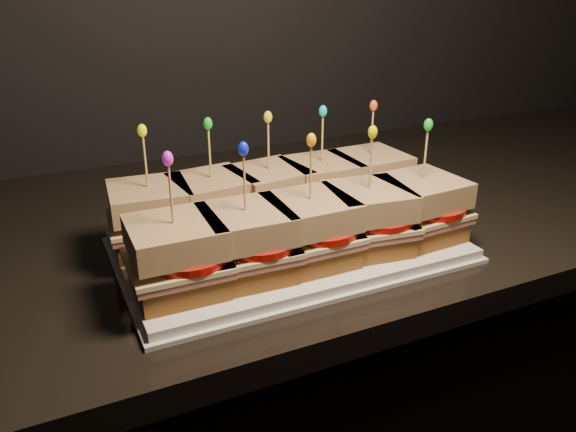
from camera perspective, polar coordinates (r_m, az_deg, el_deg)
name	(u,v)px	position (r m, az deg, el deg)	size (l,w,h in m)	color
granite_slab	(193,234)	(0.90, -9.62, -1.78)	(2.47, 0.72, 0.04)	black
platter	(288,246)	(0.79, 0.00, -3.09)	(0.45, 0.28, 0.02)	white
platter_rim	(288,250)	(0.79, 0.00, -3.48)	(0.46, 0.29, 0.01)	white
sandwich_0_bread_bot	(153,236)	(0.78, -13.54, -1.99)	(0.10, 0.10, 0.03)	#59350F
sandwich_0_ham	(152,224)	(0.78, -13.66, -0.80)	(0.11, 0.11, 0.01)	#B05855
sandwich_0_cheese	(151,219)	(0.77, -13.71, -0.32)	(0.11, 0.11, 0.01)	beige
sandwich_0_tomato	(161,214)	(0.77, -12.79, 0.18)	(0.10, 0.10, 0.01)	#AB100A
sandwich_0_bread_top	(149,199)	(0.76, -13.91, 1.69)	(0.10, 0.10, 0.03)	#603012
sandwich_0_pick	(146,165)	(0.75, -14.26, 5.07)	(0.00, 0.00, 0.09)	tan
sandwich_0_frill	(142,131)	(0.73, -14.60, 8.40)	(0.01, 0.01, 0.02)	#EAF80C
sandwich_1_bread_bot	(214,225)	(0.80, -7.56, -0.91)	(0.10, 0.10, 0.03)	#59350F
sandwich_1_ham	(213,213)	(0.79, -7.62, 0.27)	(0.11, 0.11, 0.01)	#B05855
sandwich_1_cheese	(213,209)	(0.79, -7.65, 0.73)	(0.11, 0.11, 0.01)	beige
sandwich_1_tomato	(222,204)	(0.79, -6.71, 1.23)	(0.10, 0.10, 0.01)	#AB100A
sandwich_1_bread_top	(212,189)	(0.78, -7.76, 2.71)	(0.10, 0.10, 0.03)	#603012
sandwich_1_pick	(210,156)	(0.77, -7.95, 6.03)	(0.00, 0.00, 0.09)	tan
sandwich_1_frill	(208,123)	(0.75, -8.14, 9.29)	(0.01, 0.01, 0.02)	green
sandwich_2_bread_bot	(269,215)	(0.83, -1.91, 0.12)	(0.10, 0.10, 0.03)	#59350F
sandwich_2_ham	(269,204)	(0.82, -1.92, 1.27)	(0.11, 0.11, 0.01)	#B05855
sandwich_2_cheese	(269,199)	(0.82, -1.93, 1.72)	(0.11, 0.11, 0.01)	beige
sandwich_2_tomato	(278,194)	(0.82, -1.00, 2.20)	(0.10, 0.10, 0.01)	#AB100A
sandwich_2_bread_top	(269,180)	(0.81, -1.96, 3.65)	(0.10, 0.10, 0.03)	#603012
sandwich_2_pick	(268,149)	(0.79, -2.00, 6.86)	(0.00, 0.00, 0.09)	tan
sandwich_2_frill	(268,117)	(0.78, -2.05, 10.02)	(0.01, 0.01, 0.02)	yellow
sandwich_3_bread_bot	(321,205)	(0.86, 3.33, 1.08)	(0.10, 0.10, 0.03)	#59350F
sandwich_3_ham	(321,195)	(0.86, 3.36, 2.18)	(0.11, 0.11, 0.01)	#B05855
sandwich_3_cheese	(321,190)	(0.86, 3.37, 2.62)	(0.11, 0.11, 0.01)	beige
sandwich_3_tomato	(330,186)	(0.85, 4.28, 3.08)	(0.10, 0.10, 0.01)	#AB100A
sandwich_3_bread_top	(321,172)	(0.85, 3.42, 4.48)	(0.10, 0.10, 0.03)	#603012
sandwich_3_pick	(322,141)	(0.83, 3.49, 7.57)	(0.00, 0.00, 0.09)	tan
sandwich_3_frill	(323,111)	(0.82, 3.57, 10.59)	(0.01, 0.01, 0.02)	#0AC6B6
sandwich_4_bread_bot	(368,197)	(0.91, 8.13, 1.95)	(0.10, 0.10, 0.03)	#59350F
sandwich_4_ham	(369,186)	(0.90, 8.20, 3.00)	(0.11, 0.11, 0.01)	#B05855
sandwich_4_cheese	(369,182)	(0.90, 8.22, 3.42)	(0.11, 0.11, 0.01)	beige
sandwich_4_tomato	(378,178)	(0.90, 9.10, 3.86)	(0.10, 0.10, 0.01)	#AB100A
sandwich_4_bread_top	(370,164)	(0.89, 8.33, 5.20)	(0.10, 0.10, 0.03)	#603012
sandwich_4_pick	(372,135)	(0.87, 8.51, 8.15)	(0.00, 0.00, 0.09)	tan
sandwich_4_frill	(374,106)	(0.86, 8.68, 11.03)	(0.01, 0.01, 0.02)	#E34222
sandwich_5_bread_bot	(178,279)	(0.67, -11.08, -6.28)	(0.10, 0.10, 0.03)	#59350F
sandwich_5_ham	(177,265)	(0.66, -11.20, -4.94)	(0.11, 0.11, 0.01)	#B05855
sandwich_5_cheese	(177,260)	(0.66, -11.25, -4.40)	(0.11, 0.11, 0.01)	beige
sandwich_5_tomato	(188,254)	(0.65, -10.15, -3.85)	(0.10, 0.10, 0.01)	#AB100A
sandwich_5_bread_top	(175,237)	(0.65, -11.45, -2.10)	(0.10, 0.10, 0.03)	#603012
sandwich_5_pick	(171,198)	(0.63, -11.79, 1.81)	(0.00, 0.00, 0.09)	tan
sandwich_5_frill	(168,159)	(0.61, -12.13, 5.73)	(0.01, 0.01, 0.02)	#D222D1
sandwich_6_bread_bot	(247,264)	(0.69, -4.18, -4.88)	(0.10, 0.10, 0.03)	#59350F
sandwich_6_ham	(247,251)	(0.68, -4.22, -3.56)	(0.11, 0.11, 0.01)	#B05855
sandwich_6_cheese	(246,246)	(0.68, -4.24, -3.04)	(0.11, 0.11, 0.01)	beige
sandwich_6_tomato	(257,240)	(0.68, -3.12, -2.48)	(0.10, 0.10, 0.01)	#AB100A
sandwich_6_bread_top	(246,224)	(0.67, -4.31, -0.78)	(0.10, 0.10, 0.03)	#603012
sandwich_6_pick	(245,186)	(0.65, -4.44, 3.02)	(0.00, 0.00, 0.09)	tan
sandwich_6_frill	(243,149)	(0.64, -4.56, 6.83)	(0.01, 0.01, 0.02)	#0E1ED7
sandwich_7_bread_bot	(309,250)	(0.72, 2.19, -3.52)	(0.10, 0.10, 0.03)	#59350F
sandwich_7_ham	(310,238)	(0.72, 2.21, -2.24)	(0.11, 0.11, 0.01)	#B05855
sandwich_7_cheese	(310,233)	(0.71, 2.22, -1.74)	(0.11, 0.11, 0.01)	beige
sandwich_7_tomato	(320,228)	(0.71, 3.32, -1.19)	(0.10, 0.10, 0.01)	#AB100A
sandwich_7_bread_top	(310,212)	(0.70, 2.26, 0.44)	(0.10, 0.10, 0.03)	#603012
sandwich_7_pick	(311,176)	(0.68, 2.32, 4.09)	(0.00, 0.00, 0.09)	tan
sandwich_7_frill	(311,140)	(0.67, 2.38, 7.73)	(0.01, 0.01, 0.02)	orange
sandwich_8_bread_bot	(366,238)	(0.76, 7.95, -2.25)	(0.10, 0.10, 0.03)	#59350F
sandwich_8_ham	(367,226)	(0.76, 8.03, -1.02)	(0.11, 0.11, 0.01)	#B05855
sandwich_8_cheese	(367,221)	(0.75, 8.05, -0.54)	(0.11, 0.11, 0.01)	beige
sandwich_8_tomato	(378,216)	(0.75, 9.10, -0.02)	(0.10, 0.10, 0.01)	#AB100A
sandwich_8_bread_top	(368,201)	(0.74, 8.18, 1.53)	(0.10, 0.10, 0.03)	#603012
sandwich_8_pick	(371,166)	(0.73, 8.39, 5.00)	(0.00, 0.00, 0.09)	tan
sandwich_8_frill	(373,132)	(0.71, 8.60, 8.44)	(0.01, 0.01, 0.02)	#E7C702
sandwich_9_bread_bot	(418,227)	(0.81, 13.08, -1.09)	(0.10, 0.10, 0.03)	#59350F
sandwich_9_ham	(419,215)	(0.80, 13.20, 0.07)	(0.11, 0.11, 0.01)	#B05855
sandwich_9_cheese	(420,211)	(0.80, 13.24, 0.53)	(0.11, 0.11, 0.01)	beige
sandwich_9_tomato	(430,206)	(0.80, 14.23, 1.02)	(0.10, 0.10, 0.01)	#AB100A
sandwich_9_bread_top	(422,191)	(0.79, 13.43, 2.49)	(0.10, 0.10, 0.03)	#603012
sandwich_9_pick	(425,158)	(0.77, 13.76, 5.76)	(0.00, 0.00, 0.09)	tan
sandwich_9_frill	(428,125)	(0.76, 14.08, 8.98)	(0.01, 0.01, 0.02)	green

